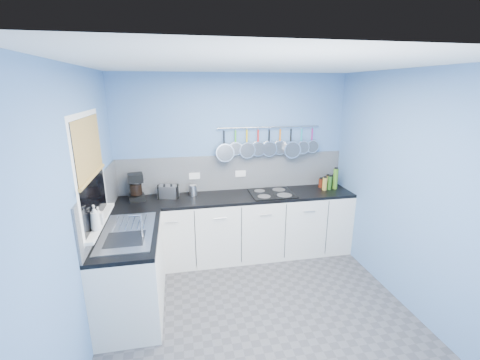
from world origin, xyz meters
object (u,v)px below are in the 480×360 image
object	(u,v)px
soap_bottle_a	(95,218)
paper_towel	(137,190)
coffee_maker	(136,187)
canister	(193,190)
hob	(272,193)
toaster	(168,191)
soap_bottle_b	(99,216)

from	to	relation	value
soap_bottle_a	paper_towel	xyz separation A→B (m)	(0.22, 1.24, -0.14)
coffee_maker	canister	size ratio (longest dim) A/B	2.39
paper_towel	hob	size ratio (longest dim) A/B	0.43
coffee_maker	toaster	bearing A→B (deg)	-6.42
soap_bottle_a	toaster	bearing A→B (deg)	63.47
toaster	coffee_maker	bearing A→B (deg)	-158.75
soap_bottle_a	coffee_maker	world-z (taller)	soap_bottle_a
soap_bottle_a	soap_bottle_b	xyz separation A→B (m)	(0.00, 0.13, -0.03)
soap_bottle_b	hob	size ratio (longest dim) A/B	0.29
paper_towel	hob	world-z (taller)	paper_towel
paper_towel	canister	xyz separation A→B (m)	(0.72, 0.02, -0.05)
canister	hob	distance (m)	1.08
paper_towel	coffee_maker	distance (m)	0.06
paper_towel	hob	xyz separation A→B (m)	(1.79, -0.13, -0.12)
coffee_maker	toaster	distance (m)	0.41
soap_bottle_b	paper_towel	size ratio (longest dim) A/B	0.69
coffee_maker	paper_towel	bearing A→B (deg)	68.35
paper_towel	canister	distance (m)	0.72
toaster	canister	xyz separation A→B (m)	(0.33, 0.02, -0.01)
soap_bottle_a	soap_bottle_b	world-z (taller)	soap_bottle_a
paper_towel	toaster	bearing A→B (deg)	-0.72
canister	paper_towel	bearing A→B (deg)	-178.69
toaster	hob	bearing A→B (deg)	12.97
soap_bottle_a	coffee_maker	bearing A→B (deg)	79.83
paper_towel	coffee_maker	xyz separation A→B (m)	(-0.01, -0.03, 0.05)
coffee_maker	canister	distance (m)	0.74
soap_bottle_b	canister	xyz separation A→B (m)	(0.94, 1.13, -0.16)
coffee_maker	hob	xyz separation A→B (m)	(1.79, -0.10, -0.17)
soap_bottle_a	toaster	xyz separation A→B (m)	(0.62, 1.24, -0.19)
soap_bottle_b	soap_bottle_a	bearing A→B (deg)	-90.00
soap_bottle_b	toaster	world-z (taller)	soap_bottle_b
soap_bottle_b	canister	bearing A→B (deg)	50.00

